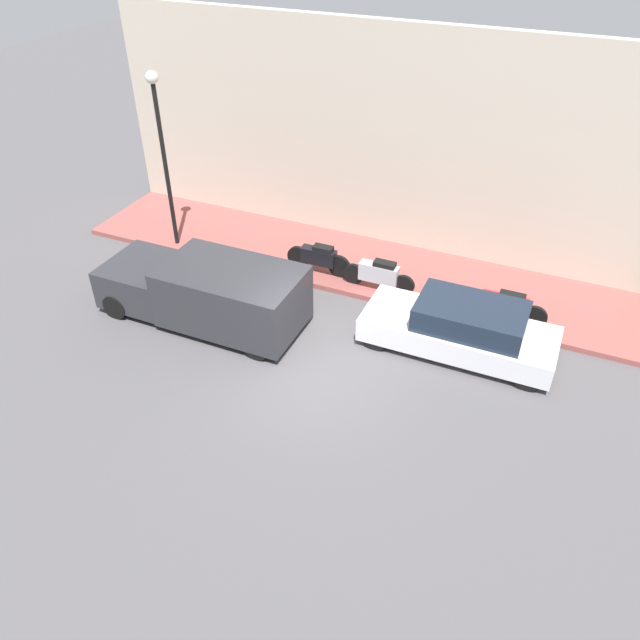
{
  "coord_description": "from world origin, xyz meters",
  "views": [
    {
      "loc": [
        -9.61,
        -4.49,
        9.16
      ],
      "look_at": [
        1.08,
        0.24,
        0.6
      ],
      "focal_mm": 35.0,
      "sensor_mm": 36.0,
      "label": 1
    }
  ],
  "objects": [
    {
      "name": "ground_plane",
      "position": [
        0.0,
        0.0,
        0.0
      ],
      "size": [
        60.0,
        60.0,
        0.0
      ],
      "primitive_type": "plane",
      "color": "#514F51"
    },
    {
      "name": "sidewalk",
      "position": [
        4.58,
        0.0,
        0.07
      ],
      "size": [
        3.02,
        17.56,
        0.14
      ],
      "color": "#934C47",
      "rests_on": "ground_plane"
    },
    {
      "name": "building_facade",
      "position": [
        6.24,
        0.0,
        3.06
      ],
      "size": [
        0.3,
        17.56,
        6.13
      ],
      "color": "beige",
      "rests_on": "ground_plane"
    },
    {
      "name": "parked_car",
      "position": [
        2.06,
        -2.86,
        0.62
      ],
      "size": [
        1.68,
        4.39,
        1.29
      ],
      "color": "silver",
      "rests_on": "ground_plane"
    },
    {
      "name": "delivery_van",
      "position": [
        0.77,
        3.16,
        0.82
      ],
      "size": [
        1.98,
        5.1,
        1.59
      ],
      "color": "#2D2D33",
      "rests_on": "ground_plane"
    },
    {
      "name": "motorcycle_red",
      "position": [
        3.45,
        -3.57,
        0.58
      ],
      "size": [
        0.3,
        2.09,
        0.8
      ],
      "color": "#B21E1E",
      "rests_on": "sidewalk"
    },
    {
      "name": "motorcycle_black",
      "position": [
        3.7,
        1.43,
        0.59
      ],
      "size": [
        0.3,
        1.84,
        0.81
      ],
      "color": "black",
      "rests_on": "sidewalk"
    },
    {
      "name": "scooter_silver",
      "position": [
        3.55,
        -0.34,
        0.59
      ],
      "size": [
        0.3,
        1.94,
        0.84
      ],
      "color": "#B7B7BF",
      "rests_on": "sidewalk"
    },
    {
      "name": "streetlamp",
      "position": [
        3.48,
        5.92,
        3.3
      ],
      "size": [
        0.33,
        0.33,
        4.88
      ],
      "color": "black",
      "rests_on": "sidewalk"
    }
  ]
}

